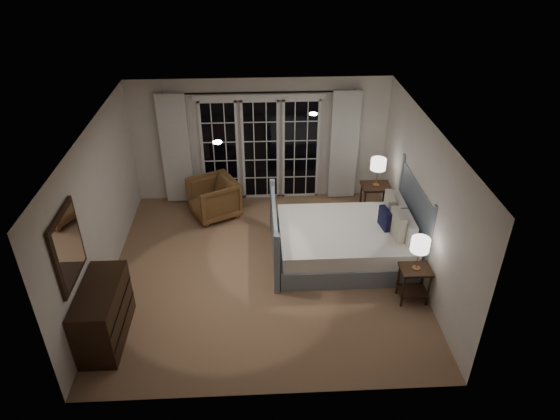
{
  "coord_description": "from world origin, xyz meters",
  "views": [
    {
      "loc": [
        -0.08,
        -6.61,
        5.18
      ],
      "look_at": [
        0.27,
        0.18,
        1.05
      ],
      "focal_mm": 32.0,
      "sensor_mm": 36.0,
      "label": 1
    }
  ],
  "objects_px": {
    "nightstand_left": "(414,279)",
    "nightstand_right": "(375,196)",
    "armchair": "(214,198)",
    "lamp_left": "(420,245)",
    "bed": "(347,240)",
    "lamp_right": "(378,164)",
    "dresser": "(103,313)"
  },
  "relations": [
    {
      "from": "armchair",
      "to": "dresser",
      "type": "distance_m",
      "value": 3.44
    },
    {
      "from": "bed",
      "to": "nightstand_right",
      "type": "height_order",
      "value": "bed"
    },
    {
      "from": "bed",
      "to": "armchair",
      "type": "height_order",
      "value": "bed"
    },
    {
      "from": "bed",
      "to": "armchair",
      "type": "relative_size",
      "value": 2.83
    },
    {
      "from": "nightstand_right",
      "to": "lamp_left",
      "type": "bearing_deg",
      "value": -87.95
    },
    {
      "from": "bed",
      "to": "lamp_left",
      "type": "xyz_separation_m",
      "value": [
        0.83,
        -1.14,
        0.67
      ]
    },
    {
      "from": "bed",
      "to": "nightstand_left",
      "type": "distance_m",
      "value": 1.41
    },
    {
      "from": "lamp_left",
      "to": "dresser",
      "type": "distance_m",
      "value": 4.54
    },
    {
      "from": "lamp_left",
      "to": "lamp_right",
      "type": "distance_m",
      "value": 2.41
    },
    {
      "from": "nightstand_right",
      "to": "lamp_left",
      "type": "height_order",
      "value": "lamp_left"
    },
    {
      "from": "lamp_left",
      "to": "armchair",
      "type": "height_order",
      "value": "lamp_left"
    },
    {
      "from": "dresser",
      "to": "bed",
      "type": "bearing_deg",
      "value": 24.95
    },
    {
      "from": "bed",
      "to": "dresser",
      "type": "height_order",
      "value": "bed"
    },
    {
      "from": "lamp_left",
      "to": "armchair",
      "type": "distance_m",
      "value": 4.17
    },
    {
      "from": "nightstand_left",
      "to": "armchair",
      "type": "relative_size",
      "value": 0.7
    },
    {
      "from": "nightstand_left",
      "to": "nightstand_right",
      "type": "bearing_deg",
      "value": 92.05
    },
    {
      "from": "nightstand_right",
      "to": "lamp_right",
      "type": "xyz_separation_m",
      "value": [
        0.0,
        0.0,
        0.67
      ]
    },
    {
      "from": "nightstand_left",
      "to": "lamp_right",
      "type": "bearing_deg",
      "value": 92.05
    },
    {
      "from": "lamp_left",
      "to": "armchair",
      "type": "bearing_deg",
      "value": 140.34
    },
    {
      "from": "nightstand_left",
      "to": "nightstand_right",
      "type": "relative_size",
      "value": 0.85
    },
    {
      "from": "lamp_left",
      "to": "lamp_right",
      "type": "height_order",
      "value": "lamp_right"
    },
    {
      "from": "nightstand_right",
      "to": "armchair",
      "type": "bearing_deg",
      "value": 175.91
    },
    {
      "from": "lamp_right",
      "to": "dresser",
      "type": "xyz_separation_m",
      "value": [
        -4.38,
        -2.96,
        -0.7
      ]
    },
    {
      "from": "nightstand_right",
      "to": "bed",
      "type": "bearing_deg",
      "value": -120.33
    },
    {
      "from": "bed",
      "to": "lamp_right",
      "type": "bearing_deg",
      "value": 59.67
    },
    {
      "from": "nightstand_left",
      "to": "armchair",
      "type": "distance_m",
      "value": 4.12
    },
    {
      "from": "dresser",
      "to": "armchair",
      "type": "bearing_deg",
      "value": 67.8
    },
    {
      "from": "nightstand_left",
      "to": "lamp_left",
      "type": "distance_m",
      "value": 0.63
    },
    {
      "from": "lamp_left",
      "to": "lamp_right",
      "type": "xyz_separation_m",
      "value": [
        -0.09,
        2.41,
        0.12
      ]
    },
    {
      "from": "bed",
      "to": "armchair",
      "type": "distance_m",
      "value": 2.78
    },
    {
      "from": "nightstand_left",
      "to": "lamp_left",
      "type": "height_order",
      "value": "lamp_left"
    },
    {
      "from": "armchair",
      "to": "lamp_right",
      "type": "bearing_deg",
      "value": 59.38
    }
  ]
}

